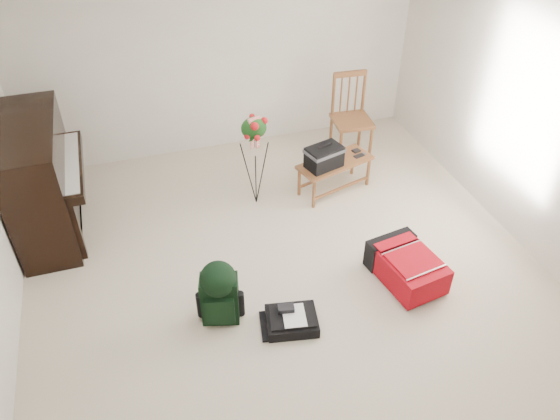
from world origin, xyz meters
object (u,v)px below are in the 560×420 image
object	(u,v)px
bench	(326,157)
green_backpack	(219,290)
piano	(43,182)
black_duffel	(292,320)
flower_stand	(255,162)
dining_chair	(351,118)
red_suitcase	(404,263)

from	to	relation	value
bench	green_backpack	distance (m)	2.23
piano	black_duffel	bearing A→B (deg)	-46.10
bench	flower_stand	size ratio (longest dim) A/B	0.84
dining_chair	red_suitcase	distance (m)	2.33
black_duffel	green_backpack	bearing A→B (deg)	165.51
piano	red_suitcase	size ratio (longest dim) A/B	1.87
piano	black_duffel	size ratio (longest dim) A/B	2.94
black_duffel	green_backpack	world-z (taller)	green_backpack
bench	green_backpack	xyz separation A→B (m)	(-1.60, -1.55, -0.13)
red_suitcase	green_backpack	xyz separation A→B (m)	(-1.83, 0.01, 0.19)
piano	red_suitcase	distance (m)	3.78
red_suitcase	black_duffel	xyz separation A→B (m)	(-1.25, -0.26, -0.10)
red_suitcase	green_backpack	bearing A→B (deg)	170.76
bench	dining_chair	size ratio (longest dim) A/B	0.89
red_suitcase	green_backpack	distance (m)	1.84
piano	dining_chair	xyz separation A→B (m)	(3.66, 0.43, -0.07)
black_duffel	green_backpack	distance (m)	0.70
dining_chair	black_duffel	world-z (taller)	dining_chair
bench	black_duffel	size ratio (longest dim) A/B	1.88
red_suitcase	flower_stand	size ratio (longest dim) A/B	0.70
green_backpack	bench	bearing A→B (deg)	59.38
bench	red_suitcase	world-z (taller)	bench
piano	bench	bearing A→B (deg)	-5.35
bench	dining_chair	distance (m)	0.94
piano	green_backpack	bearing A→B (deg)	-51.78
piano	flower_stand	bearing A→B (deg)	-6.11
dining_chair	flower_stand	distance (m)	1.59
dining_chair	flower_stand	world-z (taller)	flower_stand
bench	piano	bearing A→B (deg)	158.56
dining_chair	red_suitcase	size ratio (longest dim) A/B	1.35
green_backpack	flower_stand	size ratio (longest dim) A/B	0.57
piano	green_backpack	xyz separation A→B (m)	(1.44, -1.83, -0.24)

